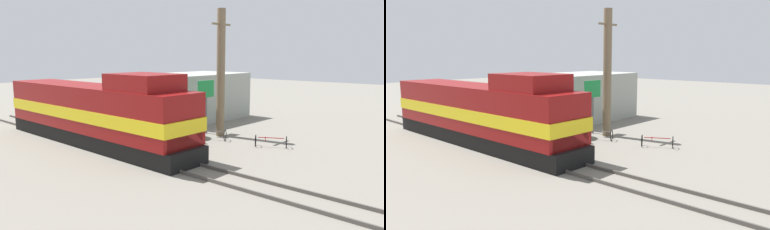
% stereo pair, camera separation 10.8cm
% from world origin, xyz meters
% --- Properties ---
extents(ground_plane, '(120.00, 120.00, 0.00)m').
position_xyz_m(ground_plane, '(0.00, 0.00, 0.00)').
color(ground_plane, slate).
extents(rail_near, '(0.08, 37.14, 0.15)m').
position_xyz_m(rail_near, '(-0.72, 0.00, 0.07)').
color(rail_near, '#4C4742').
rests_on(rail_near, ground_plane).
extents(rail_far, '(0.08, 37.14, 0.15)m').
position_xyz_m(rail_far, '(0.72, 0.00, 0.07)').
color(rail_far, '#4C4742').
rests_on(rail_far, ground_plane).
extents(locomotive, '(2.92, 15.90, 4.38)m').
position_xyz_m(locomotive, '(0.00, 4.11, 1.89)').
color(locomotive, black).
rests_on(locomotive, ground_plane).
extents(utility_pole, '(1.80, 0.55, 8.24)m').
position_xyz_m(utility_pole, '(6.89, 0.22, 4.15)').
color(utility_pole, '#726047').
rests_on(utility_pole, ground_plane).
extents(vendor_umbrella, '(1.88, 1.88, 2.34)m').
position_xyz_m(vendor_umbrella, '(4.93, 1.82, 2.12)').
color(vendor_umbrella, '#4C4C4C').
rests_on(vendor_umbrella, ground_plane).
extents(billboard_sign, '(1.61, 0.12, 3.62)m').
position_xyz_m(billboard_sign, '(6.84, 1.43, 2.69)').
color(billboard_sign, '#595959').
rests_on(billboard_sign, ground_plane).
extents(shrub_cluster, '(1.18, 1.18, 1.18)m').
position_xyz_m(shrub_cluster, '(5.19, 1.21, 0.59)').
color(shrub_cluster, '#2D722D').
rests_on(shrub_cluster, ground_plane).
extents(person_bystander, '(0.34, 0.34, 1.74)m').
position_xyz_m(person_bystander, '(4.20, 0.28, 0.95)').
color(person_bystander, '#2D3347').
rests_on(person_bystander, ground_plane).
extents(bicycle, '(1.40, 1.92, 0.70)m').
position_xyz_m(bicycle, '(5.52, -0.16, 0.36)').
color(bicycle, black).
rests_on(bicycle, ground_plane).
extents(bicycle_spare, '(1.48, 1.92, 0.70)m').
position_xyz_m(bicycle_spare, '(6.35, -3.93, 0.36)').
color(bicycle_spare, black).
rests_on(bicycle_spare, ground_plane).
extents(building_block_distant, '(8.03, 5.26, 3.80)m').
position_xyz_m(building_block_distant, '(10.98, 5.86, 1.90)').
color(building_block_distant, '#999E93').
rests_on(building_block_distant, ground_plane).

